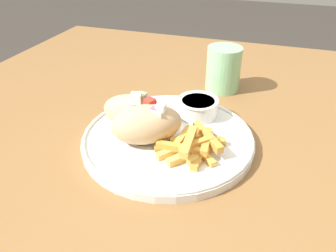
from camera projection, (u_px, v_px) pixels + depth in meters
table at (189, 178)px, 0.61m from camera, size 1.18×1.18×0.73m
plate at (168, 138)px, 0.56m from camera, size 0.29×0.29×0.02m
pita_sandwich_near at (147, 124)px, 0.53m from camera, size 0.14×0.13×0.07m
pita_sandwich_far at (136, 112)px, 0.57m from camera, size 0.12×0.07×0.07m
fries_pile at (195, 146)px, 0.52m from camera, size 0.11×0.11×0.03m
sauce_ramekin at (198, 106)px, 0.61m from camera, size 0.08×0.08×0.03m
water_glass at (223, 71)px, 0.73m from camera, size 0.08×0.08×0.10m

